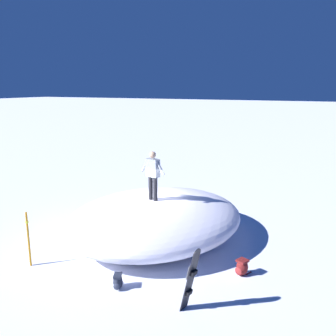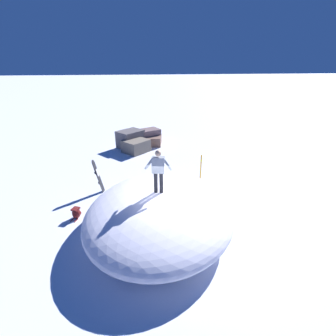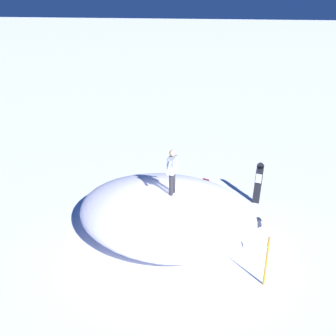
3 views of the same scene
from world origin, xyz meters
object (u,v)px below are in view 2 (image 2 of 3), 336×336
object	(u,v)px
snowboard_primary_upright	(98,176)
backpack_far	(76,213)
trail_marker_pole	(201,169)
backpack_near	(142,186)
snowboarder_standing	(158,169)

from	to	relation	value
snowboard_primary_upright	backpack_far	bearing A→B (deg)	162.99
trail_marker_pole	backpack_near	bearing A→B (deg)	91.33
backpack_near	snowboarder_standing	bearing A→B (deg)	-169.85
snowboarder_standing	backpack_far	bearing A→B (deg)	73.83
snowboarder_standing	backpack_near	size ratio (longest dim) A/B	3.07
snowboarder_standing	trail_marker_pole	world-z (taller)	snowboarder_standing
snowboarder_standing	snowboard_primary_upright	bearing A→B (deg)	39.98
backpack_near	trail_marker_pole	xyz separation A→B (m)	(0.07, -2.94, 0.66)
backpack_near	backpack_far	size ratio (longest dim) A/B	0.96
trail_marker_pole	backpack_far	bearing A→B (deg)	110.40
snowboard_primary_upright	trail_marker_pole	bearing A→B (deg)	-90.44
snowboard_primary_upright	trail_marker_pole	distance (m)	4.98
backpack_far	backpack_near	bearing A→B (deg)	-53.06
snowboard_primary_upright	backpack_far	distance (m)	2.31
snowboard_primary_upright	backpack_far	xyz separation A→B (m)	(-2.13, 0.65, -0.60)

